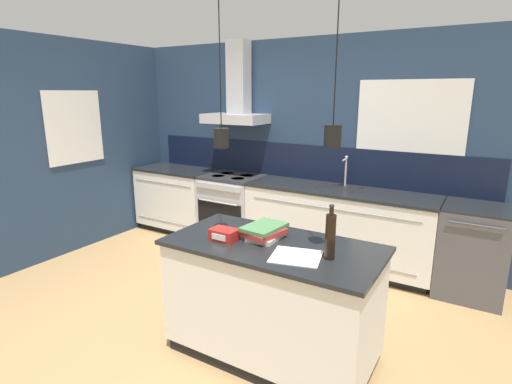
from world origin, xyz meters
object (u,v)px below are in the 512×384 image
Objects in this scene: bottle_on_island at (330,236)px; dishwasher at (472,251)px; red_supply_box at (224,235)px; book_stack at (264,232)px; oven_range at (233,209)px.

dishwasher is at bearing 67.54° from bottle_on_island.
red_supply_box is (-1.57, -1.97, 0.50)m from dishwasher.
bottle_on_island is at bearing -112.46° from dishwasher.
red_supply_box is (-0.79, -0.07, -0.12)m from bottle_on_island.
book_stack is at bearing 169.00° from bottle_on_island.
book_stack reaches higher than red_supply_box.
book_stack is at bearing -50.00° from oven_range.
book_stack is 1.84× the size of red_supply_box.
dishwasher is at bearing 51.39° from red_supply_box.
dishwasher is 2.49× the size of book_stack.
bottle_on_island reaches higher than red_supply_box.
oven_range is 2.39m from red_supply_box.
bottle_on_island is (-0.78, -1.89, 0.61)m from dishwasher.
red_supply_box is (-0.24, -0.18, -0.01)m from book_stack.
bottle_on_island is at bearing -42.69° from oven_range.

